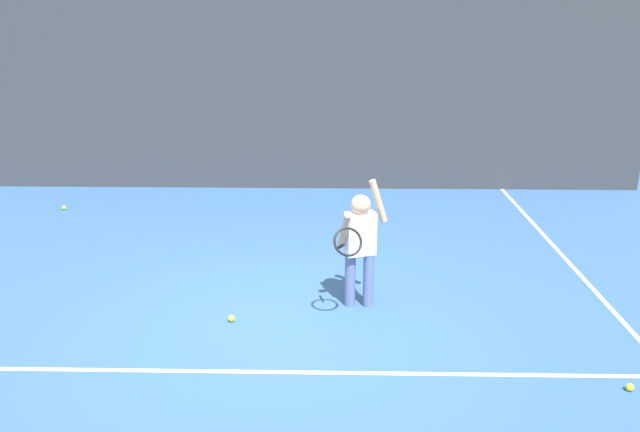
{
  "coord_description": "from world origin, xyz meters",
  "views": [
    {
      "loc": [
        0.56,
        -5.71,
        2.98
      ],
      "look_at": [
        0.42,
        0.79,
        0.85
      ],
      "focal_mm": 35.93,
      "sensor_mm": 36.0,
      "label": 1
    }
  ],
  "objects_px": {
    "tennis_ball_2": "(630,387)",
    "tennis_player": "(360,241)",
    "tennis_ball_3": "(64,208)",
    "tennis_ball_1": "(231,318)"
  },
  "relations": [
    {
      "from": "tennis_ball_2",
      "to": "tennis_ball_3",
      "type": "xyz_separation_m",
      "value": [
        -6.58,
        4.74,
        0.0
      ]
    },
    {
      "from": "tennis_player",
      "to": "tennis_ball_1",
      "type": "height_order",
      "value": "tennis_player"
    },
    {
      "from": "tennis_ball_1",
      "to": "tennis_ball_2",
      "type": "height_order",
      "value": "same"
    },
    {
      "from": "tennis_player",
      "to": "tennis_ball_2",
      "type": "distance_m",
      "value": 2.72
    },
    {
      "from": "tennis_player",
      "to": "tennis_ball_1",
      "type": "xyz_separation_m",
      "value": [
        -1.27,
        -0.37,
        -0.69
      ]
    },
    {
      "from": "tennis_ball_2",
      "to": "tennis_player",
      "type": "bearing_deg",
      "value": 145.15
    },
    {
      "from": "tennis_ball_3",
      "to": "tennis_ball_2",
      "type": "bearing_deg",
      "value": -35.78
    },
    {
      "from": "tennis_ball_1",
      "to": "tennis_ball_3",
      "type": "distance_m",
      "value": 4.79
    },
    {
      "from": "tennis_ball_2",
      "to": "tennis_ball_3",
      "type": "distance_m",
      "value": 8.11
    },
    {
      "from": "tennis_player",
      "to": "tennis_ball_1",
      "type": "relative_size",
      "value": 20.46
    }
  ]
}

